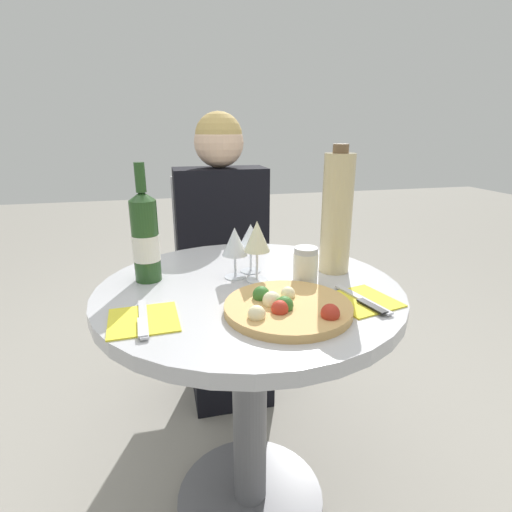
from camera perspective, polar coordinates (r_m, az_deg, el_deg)
ground_plane at (r=1.53m, az=-0.83°, el=-31.38°), size 12.00×12.00×0.00m
dining_table at (r=1.17m, az=-0.95°, el=-13.17°), size 0.81×0.81×0.75m
chair_behind_diner at (r=1.91m, az=-5.09°, el=-3.44°), size 0.40×0.40×0.95m
seated_diner at (r=1.75m, az=-4.46°, el=-2.18°), size 0.39×0.41×1.22m
pizza_large at (r=0.92m, az=4.40°, el=-7.27°), size 0.30×0.30×0.05m
wine_bottle at (r=1.12m, az=-15.53°, el=2.58°), size 0.07×0.07×0.32m
tall_carafe at (r=1.16m, az=11.47°, el=5.99°), size 0.09×0.09×0.36m
sugar_shaker at (r=1.08m, az=7.08°, el=-1.38°), size 0.07×0.07×0.10m
wine_glass_center at (r=1.10m, az=-3.06°, el=1.94°), size 0.07×0.07×0.15m
wine_glass_front_right at (r=1.07m, az=0.14°, el=2.67°), size 0.07×0.07×0.17m
wine_glass_back_right at (r=1.15m, az=-0.77°, el=2.68°), size 0.08×0.08×0.14m
place_setting_left at (r=0.92m, az=-15.80°, el=-8.80°), size 0.16×0.19×0.01m
place_setting_right at (r=1.01m, az=14.97°, el=-6.18°), size 0.18×0.19×0.01m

